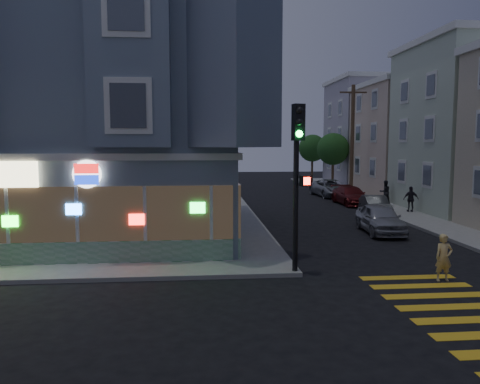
{
  "coord_description": "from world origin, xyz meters",
  "views": [
    {
      "loc": [
        -0.48,
        -13.09,
        4.49
      ],
      "look_at": [
        1.27,
        6.21,
        2.47
      ],
      "focal_mm": 35.0,
      "sensor_mm": 36.0,
      "label": 1
    }
  ],
  "objects": [
    {
      "name": "fire_hydrant",
      "position": [
        11.3,
        14.29,
        0.51
      ],
      "size": [
        0.4,
        0.23,
        0.69
      ],
      "color": "white",
      "rests_on": "sidewalk_ne"
    },
    {
      "name": "pedestrian_a",
      "position": [
        13.0,
        19.44,
        0.98
      ],
      "size": [
        0.84,
        0.67,
        1.66
      ],
      "primitive_type": "imported",
      "rotation": [
        0.0,
        0.0,
        3.19
      ],
      "color": "black",
      "rests_on": "sidewalk_ne"
    },
    {
      "name": "pedestrian_b",
      "position": [
        13.0,
        15.29,
        0.96
      ],
      "size": [
        0.99,
        0.51,
        1.61
      ],
      "primitive_type": "imported",
      "rotation": [
        0.0,
        0.0,
        3.01
      ],
      "color": "black",
      "rests_on": "sidewalk_ne"
    },
    {
      "name": "parked_car_c",
      "position": [
        10.7,
        20.13,
        0.66
      ],
      "size": [
        2.03,
        4.63,
        1.32
      ],
      "primitive_type": "imported",
      "rotation": [
        0.0,
        0.0,
        0.04
      ],
      "color": "maroon",
      "rests_on": "ground"
    },
    {
      "name": "parked_car_b",
      "position": [
        10.53,
        14.93,
        0.62
      ],
      "size": [
        1.79,
        3.89,
        1.24
      ],
      "primitive_type": "imported",
      "rotation": [
        0.0,
        0.0,
        -0.13
      ],
      "color": "#373A3C",
      "rests_on": "ground"
    },
    {
      "name": "corner_building",
      "position": [
        -6.0,
        10.98,
        5.82
      ],
      "size": [
        14.6,
        14.6,
        11.4
      ],
      "color": "slate",
      "rests_on": "sidewalk_nw"
    },
    {
      "name": "running_child",
      "position": [
        7.5,
        1.19,
        0.77
      ],
      "size": [
        0.58,
        0.39,
        1.55
      ],
      "primitive_type": "imported",
      "rotation": [
        0.0,
        0.0,
        -0.04
      ],
      "color": "#E4C275",
      "rests_on": "ground"
    },
    {
      "name": "row_house_c",
      "position": [
        19.5,
        25.0,
        4.65
      ],
      "size": [
        12.0,
        8.6,
        9.0
      ],
      "primitive_type": "cube",
      "color": "beige",
      "rests_on": "sidewalk_ne"
    },
    {
      "name": "row_house_d",
      "position": [
        19.5,
        34.0,
        5.4
      ],
      "size": [
        12.0,
        8.6,
        10.5
      ],
      "primitive_type": "cube",
      "color": "#A8A1B1",
      "rests_on": "sidewalk_ne"
    },
    {
      "name": "traffic_signal",
      "position": [
        2.82,
        2.16,
        3.96
      ],
      "size": [
        0.69,
        0.63,
        5.64
      ],
      "rotation": [
        0.0,
        0.0,
        0.2
      ],
      "color": "black",
      "rests_on": "sidewalk_nw"
    },
    {
      "name": "sidewalk_nw",
      "position": [
        -13.5,
        23.0,
        0.07
      ],
      "size": [
        33.0,
        42.0,
        0.15
      ],
      "primitive_type": "cube",
      "color": "gray",
      "rests_on": "ground"
    },
    {
      "name": "street_tree_far",
      "position": [
        12.2,
        38.0,
        3.94
      ],
      "size": [
        3.0,
        3.0,
        5.3
      ],
      "color": "#4C3826",
      "rests_on": "sidewalk_ne"
    },
    {
      "name": "ground",
      "position": [
        0.0,
        0.0,
        0.0
      ],
      "size": [
        120.0,
        120.0,
        0.0
      ],
      "primitive_type": "plane",
      "color": "black",
      "rests_on": "ground"
    },
    {
      "name": "parked_car_a",
      "position": [
        8.6,
        9.32,
        0.73
      ],
      "size": [
        2.07,
        4.4,
        1.46
      ],
      "primitive_type": "imported",
      "rotation": [
        0.0,
        0.0,
        -0.08
      ],
      "color": "#A1A2A8",
      "rests_on": "ground"
    },
    {
      "name": "street_tree_near",
      "position": [
        12.2,
        30.0,
        3.94
      ],
      "size": [
        3.0,
        3.0,
        5.3
      ],
      "color": "#4C3826",
      "rests_on": "sidewalk_ne"
    },
    {
      "name": "parked_car_d",
      "position": [
        10.7,
        25.33,
        0.71
      ],
      "size": [
        2.77,
        5.32,
        1.43
      ],
      "primitive_type": "imported",
      "rotation": [
        0.0,
        0.0,
        0.08
      ],
      "color": "#95989F",
      "rests_on": "ground"
    },
    {
      "name": "utility_pole",
      "position": [
        12.0,
        24.0,
        4.8
      ],
      "size": [
        2.2,
        0.3,
        9.0
      ],
      "color": "#4C3826",
      "rests_on": "sidewalk_ne"
    }
  ]
}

